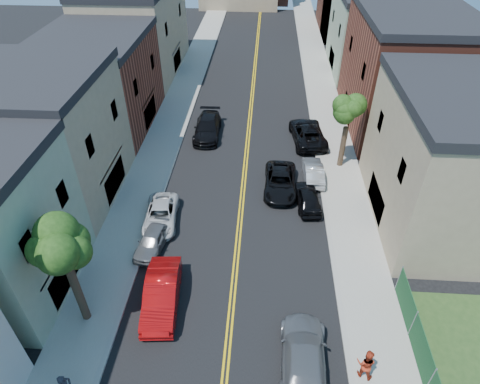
% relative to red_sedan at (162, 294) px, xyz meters
% --- Properties ---
extents(sidewalk_left, '(3.20, 100.00, 0.15)m').
position_rel_red_sedan_xyz_m(sidewalk_left, '(-3.98, 24.76, -0.77)').
color(sidewalk_left, gray).
rests_on(sidewalk_left, ground).
extents(sidewalk_right, '(3.20, 100.00, 0.15)m').
position_rel_red_sedan_xyz_m(sidewalk_right, '(11.82, 24.76, -0.77)').
color(sidewalk_right, gray).
rests_on(sidewalk_right, ground).
extents(curb_left, '(0.30, 100.00, 0.15)m').
position_rel_red_sedan_xyz_m(curb_left, '(-2.23, 24.76, -0.77)').
color(curb_left, gray).
rests_on(curb_left, ground).
extents(curb_right, '(0.30, 100.00, 0.15)m').
position_rel_red_sedan_xyz_m(curb_right, '(10.07, 24.76, -0.77)').
color(curb_right, gray).
rests_on(curb_right, ground).
extents(bldg_left_tan_near, '(9.00, 10.00, 9.00)m').
position_rel_red_sedan_xyz_m(bldg_left_tan_near, '(-10.08, 9.76, 3.65)').
color(bldg_left_tan_near, '#998466').
rests_on(bldg_left_tan_near, ground).
extents(bldg_left_brick, '(9.00, 12.00, 8.00)m').
position_rel_red_sedan_xyz_m(bldg_left_brick, '(-10.08, 20.76, 3.15)').
color(bldg_left_brick, brown).
rests_on(bldg_left_brick, ground).
extents(bldg_left_tan_far, '(9.00, 16.00, 9.50)m').
position_rel_red_sedan_xyz_m(bldg_left_tan_far, '(-10.08, 34.76, 3.90)').
color(bldg_left_tan_far, '#998466').
rests_on(bldg_left_tan_far, ground).
extents(bldg_right_tan, '(9.00, 12.00, 9.00)m').
position_rel_red_sedan_xyz_m(bldg_right_tan, '(17.92, 8.76, 3.65)').
color(bldg_right_tan, '#998466').
rests_on(bldg_right_tan, ground).
extents(bldg_right_brick, '(9.00, 14.00, 10.00)m').
position_rel_red_sedan_xyz_m(bldg_right_brick, '(17.92, 22.76, 4.15)').
color(bldg_right_brick, brown).
rests_on(bldg_right_brick, ground).
extents(bldg_right_palegrn, '(9.00, 12.00, 8.50)m').
position_rel_red_sedan_xyz_m(bldg_right_palegrn, '(17.92, 36.76, 3.40)').
color(bldg_right_palegrn, gray).
rests_on(bldg_right_palegrn, ground).
extents(tree_left_mid, '(5.20, 5.20, 9.29)m').
position_rel_red_sedan_xyz_m(tree_left_mid, '(-3.95, -1.23, 5.74)').
color(tree_left_mid, '#35221A').
rests_on(tree_left_mid, sidewalk_left).
extents(tree_right_far, '(4.40, 4.40, 8.03)m').
position_rel_red_sedan_xyz_m(tree_right_far, '(11.84, 14.76, 4.91)').
color(tree_right_far, '#35221A').
rests_on(tree_right_far, sidewalk_right).
extents(red_sedan, '(2.24, 5.28, 1.69)m').
position_rel_red_sedan_xyz_m(red_sedan, '(0.00, 0.00, 0.00)').
color(red_sedan, '#AE0B0D').
rests_on(red_sedan, ground).
extents(white_pickup, '(2.58, 4.87, 1.31)m').
position_rel_red_sedan_xyz_m(white_pickup, '(-1.58, 6.84, -0.19)').
color(white_pickup, beige).
rests_on(white_pickup, ground).
extents(grey_car_left, '(2.09, 4.08, 1.33)m').
position_rel_red_sedan_xyz_m(grey_car_left, '(-1.58, 4.37, -0.18)').
color(grey_car_left, '#55585D').
rests_on(grey_car_left, ground).
extents(black_car_left, '(2.39, 5.69, 1.64)m').
position_rel_red_sedan_xyz_m(black_car_left, '(0.12, 19.15, -0.03)').
color(black_car_left, black).
rests_on(black_car_left, ground).
extents(grey_car_right, '(2.46, 5.64, 1.61)m').
position_rel_red_sedan_xyz_m(grey_car_right, '(7.72, -3.31, -0.04)').
color(grey_car_right, '#595C61').
rests_on(grey_car_right, ground).
extents(black_car_right, '(2.05, 4.26, 1.40)m').
position_rel_red_sedan_xyz_m(black_car_right, '(8.78, 9.43, -0.14)').
color(black_car_right, black).
rests_on(black_car_right, ground).
extents(silver_car_right, '(1.56, 4.17, 1.36)m').
position_rel_red_sedan_xyz_m(silver_car_right, '(9.42, 12.80, -0.17)').
color(silver_car_right, '#A4A8AC').
rests_on(silver_car_right, ground).
extents(dark_car_right_far, '(3.50, 6.26, 1.65)m').
position_rel_red_sedan_xyz_m(dark_car_right_far, '(9.36, 18.74, -0.02)').
color(dark_car_right_far, black).
rests_on(dark_car_right_far, ground).
extents(black_suv_lane, '(2.54, 5.30, 1.46)m').
position_rel_red_sedan_xyz_m(black_suv_lane, '(6.78, 11.19, -0.12)').
color(black_suv_lane, black).
rests_on(black_suv_lane, ground).
extents(pedestrian_right, '(1.13, 1.02, 1.91)m').
position_rel_red_sedan_xyz_m(pedestrian_right, '(10.62, -3.59, 0.26)').
color(pedestrian_right, '#B4341B').
rests_on(pedestrian_right, sidewalk_right).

